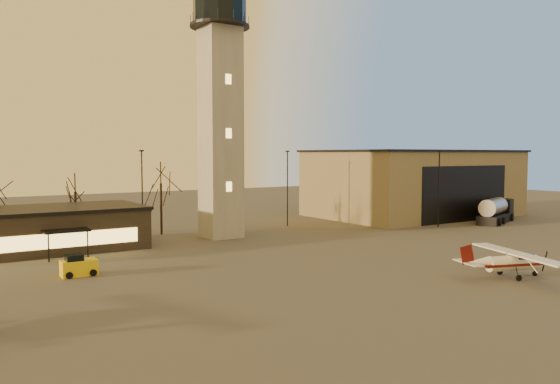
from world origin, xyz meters
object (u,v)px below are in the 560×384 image
cessna_front (514,265)px  hangar (413,183)px  fuel_truck (496,213)px  terminal (10,231)px  control_tower (220,96)px  service_cart (78,268)px

cessna_front → hangar: bearing=72.2°
cessna_front → fuel_truck: size_ratio=1.01×
terminal → cessna_front: terminal is taller
hangar → cessna_front: hangar is taller
control_tower → cessna_front: size_ratio=3.27×
terminal → service_cart: terminal is taller
control_tower → cessna_front: control_tower is taller
cessna_front → service_cart: bearing=164.8°
hangar → service_cart: 57.27m
control_tower → terminal: (-21.99, 1.98, -14.17)m
service_cart → control_tower: bearing=32.4°
fuel_truck → service_cart: 57.55m
control_tower → fuel_truck: (38.66, -9.13, -14.92)m
control_tower → cessna_front: (9.56, -31.29, -15.37)m
control_tower → terminal: 26.24m
terminal → fuel_truck: (60.66, -11.11, -0.76)m
cessna_front → service_cart: (-28.37, 19.29, -0.30)m
terminal → hangar: bearing=2.0°
cessna_front → service_cart: cessna_front is taller
hangar → service_cart: bearing=-163.7°
hangar → terminal: hangar is taller
hangar → service_cart: size_ratio=11.26×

